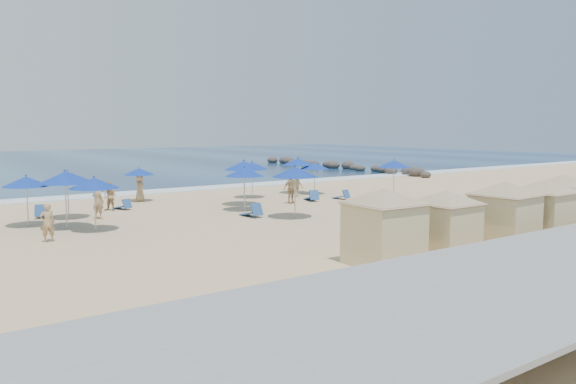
{
  "coord_description": "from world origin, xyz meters",
  "views": [
    {
      "loc": [
        -16.55,
        -22.33,
        4.63
      ],
      "look_at": [
        1.5,
        3.0,
        1.01
      ],
      "focal_mm": 35.0,
      "sensor_mm": 36.0,
      "label": 1
    }
  ],
  "objects_px": {
    "umbrella_7": "(252,166)",
    "umbrella_8": "(244,166)",
    "cabana_1": "(446,215)",
    "beachgoer_4": "(140,188)",
    "beachgoer_3": "(298,184)",
    "umbrella_6": "(295,172)",
    "rock_jetty": "(339,166)",
    "umbrella_5": "(244,172)",
    "beachgoer_1": "(110,196)",
    "cabana_3": "(544,202)",
    "beachgoer_2": "(291,189)",
    "beachgoer_5": "(48,223)",
    "umbrella_10": "(315,166)",
    "beachgoer_0": "(98,201)",
    "cabana_0": "(384,217)",
    "umbrella_3": "(94,183)",
    "umbrella_1": "(65,178)",
    "umbrella_2": "(67,176)",
    "umbrella_9": "(298,162)",
    "cabana_4": "(564,195)",
    "umbrella_4": "(139,172)",
    "trash_bin": "(358,230)",
    "umbrella_11": "(394,164)",
    "umbrella_0": "(26,182)",
    "cabana_2": "(505,206)"
  },
  "relations": [
    {
      "from": "umbrella_6",
      "to": "umbrella_0",
      "type": "bearing_deg",
      "value": 155.62
    },
    {
      "from": "cabana_4",
      "to": "umbrella_4",
      "type": "distance_m",
      "value": 23.76
    },
    {
      "from": "umbrella_4",
      "to": "beachgoer_3",
      "type": "xyz_separation_m",
      "value": [
        9.37,
        -3.91,
        -1.03
      ]
    },
    {
      "from": "trash_bin",
      "to": "beachgoer_4",
      "type": "height_order",
      "value": "beachgoer_4"
    },
    {
      "from": "umbrella_2",
      "to": "cabana_1",
      "type": "bearing_deg",
      "value": -61.39
    },
    {
      "from": "rock_jetty",
      "to": "umbrella_7",
      "type": "height_order",
      "value": "umbrella_7"
    },
    {
      "from": "beachgoer_3",
      "to": "umbrella_11",
      "type": "bearing_deg",
      "value": -47.88
    },
    {
      "from": "cabana_0",
      "to": "beachgoer_4",
      "type": "distance_m",
      "value": 20.43
    },
    {
      "from": "beachgoer_3",
      "to": "beachgoer_4",
      "type": "distance_m",
      "value": 10.14
    },
    {
      "from": "umbrella_2",
      "to": "beachgoer_1",
      "type": "relative_size",
      "value": 1.53
    },
    {
      "from": "umbrella_3",
      "to": "umbrella_7",
      "type": "bearing_deg",
      "value": 26.77
    },
    {
      "from": "beachgoer_3",
      "to": "umbrella_7",
      "type": "bearing_deg",
      "value": 135.65
    },
    {
      "from": "umbrella_7",
      "to": "umbrella_8",
      "type": "relative_size",
      "value": 0.9
    },
    {
      "from": "cabana_1",
      "to": "umbrella_1",
      "type": "bearing_deg",
      "value": 125.9
    },
    {
      "from": "umbrella_3",
      "to": "beachgoer_0",
      "type": "bearing_deg",
      "value": 71.23
    },
    {
      "from": "cabana_0",
      "to": "beachgoer_4",
      "type": "xyz_separation_m",
      "value": [
        -0.75,
        20.4,
        -0.78
      ]
    },
    {
      "from": "rock_jetty",
      "to": "cabana_3",
      "type": "distance_m",
      "value": 39.62
    },
    {
      "from": "umbrella_5",
      "to": "beachgoer_2",
      "type": "height_order",
      "value": "umbrella_5"
    },
    {
      "from": "umbrella_7",
      "to": "umbrella_5",
      "type": "bearing_deg",
      "value": -126.12
    },
    {
      "from": "trash_bin",
      "to": "cabana_4",
      "type": "distance_m",
      "value": 9.91
    },
    {
      "from": "beachgoer_2",
      "to": "beachgoer_5",
      "type": "height_order",
      "value": "beachgoer_2"
    },
    {
      "from": "trash_bin",
      "to": "umbrella_5",
      "type": "height_order",
      "value": "umbrella_5"
    },
    {
      "from": "umbrella_2",
      "to": "umbrella_10",
      "type": "height_order",
      "value": "umbrella_2"
    },
    {
      "from": "cabana_1",
      "to": "umbrella_5",
      "type": "bearing_deg",
      "value": 91.11
    },
    {
      "from": "umbrella_10",
      "to": "beachgoer_1",
      "type": "bearing_deg",
      "value": 177.74
    },
    {
      "from": "cabana_0",
      "to": "rock_jetty",
      "type": "bearing_deg",
      "value": 51.36
    },
    {
      "from": "rock_jetty",
      "to": "umbrella_6",
      "type": "xyz_separation_m",
      "value": [
        -23.85,
        -24.4,
        2.01
      ]
    },
    {
      "from": "umbrella_10",
      "to": "beachgoer_0",
      "type": "relative_size",
      "value": 1.27
    },
    {
      "from": "beachgoer_1",
      "to": "beachgoer_3",
      "type": "distance_m",
      "value": 12.18
    },
    {
      "from": "umbrella_2",
      "to": "umbrella_9",
      "type": "distance_m",
      "value": 16.08
    },
    {
      "from": "umbrella_8",
      "to": "umbrella_10",
      "type": "relative_size",
      "value": 1.2
    },
    {
      "from": "umbrella_8",
      "to": "beachgoer_3",
      "type": "relative_size",
      "value": 1.61
    },
    {
      "from": "umbrella_9",
      "to": "beachgoer_0",
      "type": "distance_m",
      "value": 15.09
    },
    {
      "from": "cabana_1",
      "to": "beachgoer_0",
      "type": "relative_size",
      "value": 2.32
    },
    {
      "from": "umbrella_6",
      "to": "rock_jetty",
      "type": "bearing_deg",
      "value": 45.66
    },
    {
      "from": "beachgoer_4",
      "to": "umbrella_5",
      "type": "bearing_deg",
      "value": -126.3
    },
    {
      "from": "beachgoer_5",
      "to": "umbrella_2",
      "type": "bearing_deg",
      "value": -110.44
    },
    {
      "from": "beachgoer_1",
      "to": "umbrella_7",
      "type": "bearing_deg",
      "value": 56.27
    },
    {
      "from": "umbrella_0",
      "to": "beachgoer_2",
      "type": "height_order",
      "value": "umbrella_0"
    },
    {
      "from": "umbrella_1",
      "to": "umbrella_8",
      "type": "distance_m",
      "value": 10.8
    },
    {
      "from": "cabana_1",
      "to": "beachgoer_4",
      "type": "xyz_separation_m",
      "value": [
        -3.59,
        20.67,
        -0.63
      ]
    },
    {
      "from": "umbrella_4",
      "to": "beachgoer_2",
      "type": "height_order",
      "value": "umbrella_4"
    },
    {
      "from": "umbrella_4",
      "to": "beachgoer_0",
      "type": "relative_size",
      "value": 1.2
    },
    {
      "from": "umbrella_3",
      "to": "umbrella_6",
      "type": "bearing_deg",
      "value": -13.28
    },
    {
      "from": "beachgoer_4",
      "to": "cabana_3",
      "type": "bearing_deg",
      "value": -128.23
    },
    {
      "from": "cabana_1",
      "to": "beachgoer_1",
      "type": "height_order",
      "value": "cabana_1"
    },
    {
      "from": "umbrella_3",
      "to": "beachgoer_3",
      "type": "height_order",
      "value": "umbrella_3"
    },
    {
      "from": "cabana_1",
      "to": "umbrella_11",
      "type": "xyz_separation_m",
      "value": [
        11.4,
        13.49,
        0.67
      ]
    },
    {
      "from": "cabana_3",
      "to": "umbrella_5",
      "type": "relative_size",
      "value": 1.76
    },
    {
      "from": "umbrella_1",
      "to": "cabana_2",
      "type": "bearing_deg",
      "value": -47.26
    }
  ]
}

